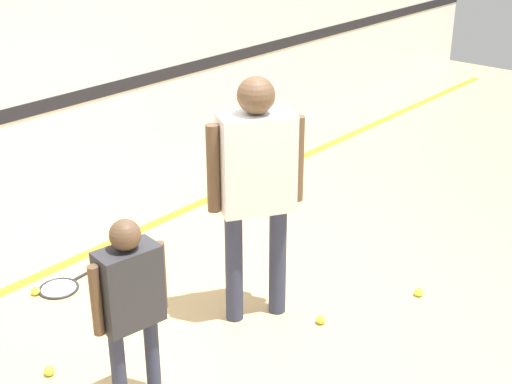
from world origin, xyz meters
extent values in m
plane|color=tan|center=(0.00, 0.00, 0.00)|extent=(16.00, 16.00, 0.00)
cube|color=silver|center=(0.00, 2.57, 1.60)|extent=(16.00, 0.06, 3.20)
cube|color=black|center=(0.00, 2.54, 1.02)|extent=(16.00, 0.01, 0.12)
cube|color=orange|center=(0.00, 1.69, 0.00)|extent=(14.40, 0.10, 0.01)
cylinder|color=#2D334C|center=(-0.04, 0.15, 0.41)|extent=(0.12, 0.12, 0.83)
cylinder|color=#2D334C|center=(0.22, -0.02, 0.41)|extent=(0.12, 0.12, 0.83)
cube|color=silver|center=(0.09, 0.06, 1.16)|extent=(0.55, 0.48, 0.66)
sphere|color=brown|center=(0.09, 0.06, 1.60)|extent=(0.24, 0.24, 0.24)
cylinder|color=brown|center=(-0.15, 0.21, 1.15)|extent=(0.09, 0.09, 0.59)
cylinder|color=brown|center=(0.33, -0.09, 1.15)|extent=(0.09, 0.09, 0.59)
cylinder|color=#2D334C|center=(-1.20, -0.02, 0.29)|extent=(0.09, 0.09, 0.58)
cylinder|color=#2D334C|center=(-0.98, -0.06, 0.29)|extent=(0.09, 0.09, 0.58)
cube|color=#2D2D33|center=(-1.09, -0.04, 0.81)|extent=(0.37, 0.24, 0.46)
sphere|color=brown|center=(-1.09, -0.04, 1.13)|extent=(0.17, 0.17, 0.17)
cylinder|color=brown|center=(-1.29, -0.01, 0.81)|extent=(0.06, 0.06, 0.41)
cylinder|color=brown|center=(-0.89, -0.08, 0.81)|extent=(0.06, 0.06, 0.41)
torus|color=#28282D|center=(-0.63, 1.40, 0.01)|extent=(0.33, 0.33, 0.02)
cylinder|color=silver|center=(-0.63, 1.40, 0.01)|extent=(0.26, 0.26, 0.01)
cylinder|color=black|center=(-0.39, 1.42, 0.01)|extent=(0.20, 0.04, 0.02)
sphere|color=black|center=(-0.29, 1.43, 0.01)|extent=(0.03, 0.03, 0.03)
sphere|color=#CCE038|center=(0.29, -0.35, 0.03)|extent=(0.07, 0.07, 0.07)
sphere|color=#CCE038|center=(-0.79, 1.47, 0.03)|extent=(0.07, 0.07, 0.07)
sphere|color=#CCE038|center=(-1.26, 0.60, 0.03)|extent=(0.07, 0.07, 0.07)
sphere|color=#CCE038|center=(1.05, -0.70, 0.03)|extent=(0.07, 0.07, 0.07)
camera|label=1|loc=(-3.15, -2.72, 2.85)|focal=50.00mm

